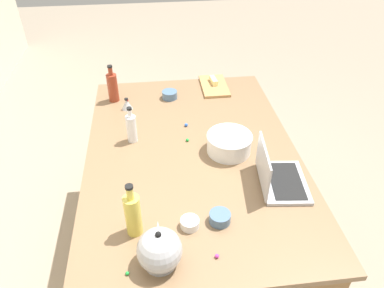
{
  "coord_description": "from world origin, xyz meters",
  "views": [
    {
      "loc": [
        -1.61,
        0.19,
        2.17
      ],
      "look_at": [
        0.0,
        0.0,
        0.95
      ],
      "focal_mm": 34.48,
      "sensor_mm": 36.0,
      "label": 1
    }
  ],
  "objects_px": {
    "bottle_soy": "(113,87)",
    "butter_stick_left": "(214,81)",
    "mixing_bowl_large": "(229,143)",
    "cutting_board": "(214,86)",
    "ramekin_small": "(170,95)",
    "bottle_vinegar": "(131,128)",
    "kettle": "(160,250)",
    "ramekin_medium": "(220,218)",
    "kitchen_timer": "(127,104)",
    "laptop": "(277,177)",
    "bottle_oil": "(133,214)",
    "ramekin_wide": "(190,223)"
  },
  "relations": [
    {
      "from": "mixing_bowl_large",
      "to": "bottle_vinegar",
      "type": "relative_size",
      "value": 1.14
    },
    {
      "from": "cutting_board",
      "to": "ramekin_small",
      "type": "height_order",
      "value": "ramekin_small"
    },
    {
      "from": "kettle",
      "to": "ramekin_wide",
      "type": "distance_m",
      "value": 0.23
    },
    {
      "from": "cutting_board",
      "to": "ramekin_wide",
      "type": "xyz_separation_m",
      "value": [
        -1.26,
        0.32,
        0.01
      ]
    },
    {
      "from": "butter_stick_left",
      "to": "kitchen_timer",
      "type": "height_order",
      "value": "kitchen_timer"
    },
    {
      "from": "kettle",
      "to": "cutting_board",
      "type": "height_order",
      "value": "kettle"
    },
    {
      "from": "bottle_soy",
      "to": "cutting_board",
      "type": "height_order",
      "value": "bottle_soy"
    },
    {
      "from": "cutting_board",
      "to": "ramekin_small",
      "type": "bearing_deg",
      "value": 109.83
    },
    {
      "from": "butter_stick_left",
      "to": "ramekin_small",
      "type": "distance_m",
      "value": 0.36
    },
    {
      "from": "bottle_vinegar",
      "to": "bottle_soy",
      "type": "xyz_separation_m",
      "value": [
        0.48,
        0.13,
        0.01
      ]
    },
    {
      "from": "bottle_soy",
      "to": "bottle_oil",
      "type": "relative_size",
      "value": 0.94
    },
    {
      "from": "bottle_oil",
      "to": "butter_stick_left",
      "type": "bearing_deg",
      "value": -23.58
    },
    {
      "from": "kettle",
      "to": "bottle_vinegar",
      "type": "bearing_deg",
      "value": 7.82
    },
    {
      "from": "kitchen_timer",
      "to": "mixing_bowl_large",
      "type": "bearing_deg",
      "value": -132.53
    },
    {
      "from": "mixing_bowl_large",
      "to": "ramekin_wide",
      "type": "distance_m",
      "value": 0.58
    },
    {
      "from": "mixing_bowl_large",
      "to": "bottle_soy",
      "type": "distance_m",
      "value": 0.92
    },
    {
      "from": "bottle_oil",
      "to": "ramekin_medium",
      "type": "bearing_deg",
      "value": -88.28
    },
    {
      "from": "bottle_soy",
      "to": "cutting_board",
      "type": "distance_m",
      "value": 0.72
    },
    {
      "from": "laptop",
      "to": "ramekin_wide",
      "type": "xyz_separation_m",
      "value": [
        -0.22,
        0.46,
        -0.03
      ]
    },
    {
      "from": "bottle_vinegar",
      "to": "ramekin_wide",
      "type": "relative_size",
      "value": 2.66
    },
    {
      "from": "mixing_bowl_large",
      "to": "kitchen_timer",
      "type": "height_order",
      "value": "mixing_bowl_large"
    },
    {
      "from": "laptop",
      "to": "ramekin_medium",
      "type": "bearing_deg",
      "value": 122.82
    },
    {
      "from": "cutting_board",
      "to": "kitchen_timer",
      "type": "height_order",
      "value": "kitchen_timer"
    },
    {
      "from": "ramekin_small",
      "to": "ramekin_medium",
      "type": "xyz_separation_m",
      "value": [
        -1.13,
        -0.14,
        -0.0
      ]
    },
    {
      "from": "kettle",
      "to": "ramekin_medium",
      "type": "xyz_separation_m",
      "value": [
        0.18,
        -0.27,
        -0.05
      ]
    },
    {
      "from": "butter_stick_left",
      "to": "bottle_oil",
      "type": "bearing_deg",
      "value": 156.42
    },
    {
      "from": "bottle_soy",
      "to": "ramekin_wide",
      "type": "bearing_deg",
      "value": -161.7
    },
    {
      "from": "bottle_soy",
      "to": "butter_stick_left",
      "type": "xyz_separation_m",
      "value": [
        0.14,
        -0.7,
        -0.07
      ]
    },
    {
      "from": "bottle_vinegar",
      "to": "bottle_oil",
      "type": "height_order",
      "value": "bottle_oil"
    },
    {
      "from": "ramekin_wide",
      "to": "butter_stick_left",
      "type": "bearing_deg",
      "value": -14.05
    },
    {
      "from": "bottle_oil",
      "to": "ramekin_wide",
      "type": "height_order",
      "value": "bottle_oil"
    },
    {
      "from": "laptop",
      "to": "ramekin_small",
      "type": "bearing_deg",
      "value": 26.94
    },
    {
      "from": "laptop",
      "to": "kitchen_timer",
      "type": "distance_m",
      "value": 1.11
    },
    {
      "from": "kettle",
      "to": "bottle_soy",
      "type": "bearing_deg",
      "value": 10.42
    },
    {
      "from": "bottle_soy",
      "to": "butter_stick_left",
      "type": "bearing_deg",
      "value": -79.14
    },
    {
      "from": "ramekin_small",
      "to": "ramekin_medium",
      "type": "relative_size",
      "value": 1.07
    },
    {
      "from": "cutting_board",
      "to": "kettle",
      "type": "bearing_deg",
      "value": 162.12
    },
    {
      "from": "mixing_bowl_large",
      "to": "ramekin_medium",
      "type": "distance_m",
      "value": 0.52
    },
    {
      "from": "ramekin_medium",
      "to": "ramekin_wide",
      "type": "height_order",
      "value": "ramekin_medium"
    },
    {
      "from": "kettle",
      "to": "butter_stick_left",
      "type": "xyz_separation_m",
      "value": [
        1.46,
        -0.46,
        -0.04
      ]
    },
    {
      "from": "bottle_soy",
      "to": "kettle",
      "type": "xyz_separation_m",
      "value": [
        -1.32,
        -0.24,
        -0.02
      ]
    },
    {
      "from": "mixing_bowl_large",
      "to": "ramekin_small",
      "type": "xyz_separation_m",
      "value": [
        0.63,
        0.28,
        -0.03
      ]
    },
    {
      "from": "kitchen_timer",
      "to": "kettle",
      "type": "bearing_deg",
      "value": -172.65
    },
    {
      "from": "mixing_bowl_large",
      "to": "bottle_soy",
      "type": "xyz_separation_m",
      "value": [
        0.64,
        0.66,
        0.04
      ]
    },
    {
      "from": "mixing_bowl_large",
      "to": "kettle",
      "type": "xyz_separation_m",
      "value": [
        -0.68,
        0.41,
        0.02
      ]
    },
    {
      "from": "mixing_bowl_large",
      "to": "kitchen_timer",
      "type": "relative_size",
      "value": 3.26
    },
    {
      "from": "laptop",
      "to": "bottle_vinegar",
      "type": "bearing_deg",
      "value": 57.58
    },
    {
      "from": "butter_stick_left",
      "to": "ramekin_small",
      "type": "height_order",
      "value": "butter_stick_left"
    },
    {
      "from": "ramekin_medium",
      "to": "ramekin_wide",
      "type": "relative_size",
      "value": 1.16
    },
    {
      "from": "cutting_board",
      "to": "mixing_bowl_large",
      "type": "bearing_deg",
      "value": 176.51
    }
  ]
}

